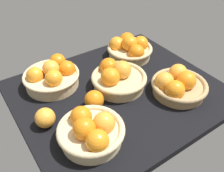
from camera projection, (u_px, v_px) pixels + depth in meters
market_tray at (119, 93)px, 106.77cm from camera, size 84.00×72.00×3.00cm
basket_near_left at (91, 131)px, 81.96cm from camera, size 22.96×22.96×11.77cm
basket_center at (117, 78)px, 105.68cm from camera, size 23.83×23.83×11.84cm
basket_near_right at (178, 85)px, 102.22cm from camera, size 23.36×23.36×11.02cm
basket_far_right at (130, 48)px, 124.71cm from camera, size 22.80×22.80×12.02cm
basket_far_left at (52, 76)px, 106.36cm from camera, size 24.13×24.13×12.09cm
loose_orange_front_gap at (94, 100)px, 95.52cm from camera, size 7.65×7.65×7.65cm
loose_orange_back_gap at (45, 118)px, 88.17cm from camera, size 7.39×7.39×7.39cm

